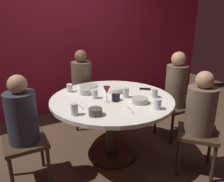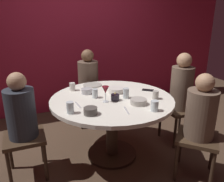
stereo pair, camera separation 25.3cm
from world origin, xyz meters
The scene contains 23 objects.
ground_plane centered at (0.00, 0.00, 0.00)m, with size 8.00×8.00×0.00m, color #4C3828.
back_wall centered at (0.00, 1.68, 1.30)m, with size 6.00×0.10×2.60m, color maroon.
dining_table centered at (0.00, 0.00, 0.61)m, with size 1.40×1.40×0.75m.
seated_diner_left centered at (-0.97, 0.00, 0.70)m, with size 0.40×0.40×1.14m.
seated_diner_back centered at (0.00, 0.96, 0.72)m, with size 0.40×0.40×1.17m.
seated_diner_right centered at (0.97, 0.00, 0.74)m, with size 0.40×0.40×1.20m.
seated_diner_front_right centered at (0.67, -0.67, 0.70)m, with size 0.57×0.57×1.13m.
candle_holder centered at (0.00, -0.09, 0.79)m, with size 0.09×0.09×0.09m.
wine_glass centered at (-0.11, -0.09, 0.88)m, with size 0.08×0.08×0.18m.
dinner_plate centered at (-0.07, 0.53, 0.76)m, with size 0.25×0.25×0.01m, color #B2ADA3.
cell_phone centered at (0.51, 0.07, 0.76)m, with size 0.07×0.14×0.01m, color black.
bowl_serving_large centered at (-0.23, 0.25, 0.78)m, with size 0.13×0.13×0.06m, color #B7B7BC.
bowl_salad_center centered at (0.19, -0.28, 0.78)m, with size 0.17×0.17×0.06m, color #B2ADA3.
bowl_small_white centered at (0.12, 0.16, 0.78)m, with size 0.20×0.20×0.06m, color silver.
bowl_sauce_side centered at (-0.36, -0.34, 0.79)m, with size 0.13×0.13×0.07m, color #4C4742.
cup_near_candle centered at (-0.18, 0.07, 0.80)m, with size 0.07×0.07×0.10m, color silver.
cup_by_left_diner centered at (0.25, -0.50, 0.80)m, with size 0.08×0.08×0.10m, color silver.
cup_by_right_diner centered at (0.14, -0.07, 0.81)m, with size 0.07×0.07×0.11m, color silver.
cup_center_front centered at (-0.53, -0.25, 0.81)m, with size 0.07×0.07×0.11m, color silver.
cup_far_edge centered at (0.44, -0.22, 0.80)m, with size 0.07×0.07×0.09m, color #B2ADA3.
cup_beside_wine centered at (-0.36, 0.42, 0.80)m, with size 0.07×0.07×0.10m, color silver.
fork_near_plate centered at (-0.41, -0.07, 0.75)m, with size 0.02×0.18×0.01m, color #B7B7BC.
knife_near_plate centered at (-0.01, -0.39, 0.75)m, with size 0.02×0.18×0.01m, color #B7B7BC.
Camera 2 is at (-0.90, -2.23, 1.64)m, focal length 36.12 mm.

